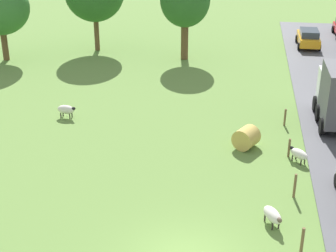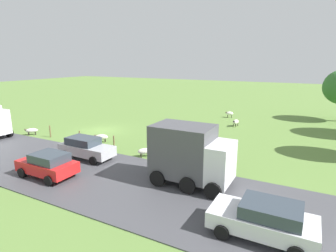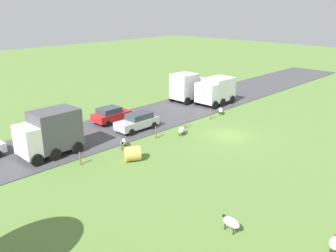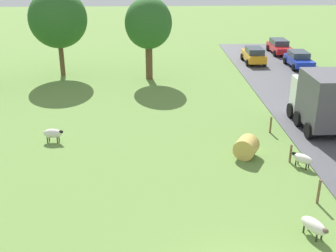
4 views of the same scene
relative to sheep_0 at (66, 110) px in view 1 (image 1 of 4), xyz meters
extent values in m
ellipsoid|color=silver|center=(-0.02, 0.00, 0.00)|extent=(1.15, 0.67, 0.53)
ellipsoid|color=black|center=(0.50, -0.07, 0.12)|extent=(0.28, 0.21, 0.20)
cylinder|color=#2D2823|center=(0.30, 0.11, -0.36)|extent=(0.07, 0.07, 0.34)
cylinder|color=#2D2823|center=(0.26, -0.18, -0.36)|extent=(0.07, 0.07, 0.34)
cylinder|color=#2D2823|center=(-0.29, 0.19, -0.36)|extent=(0.07, 0.07, 0.34)
cylinder|color=#2D2823|center=(-0.33, -0.10, -0.36)|extent=(0.07, 0.07, 0.34)
ellipsoid|color=silver|center=(12.00, -9.39, -0.04)|extent=(0.99, 1.29, 0.51)
ellipsoid|color=brown|center=(12.25, -9.89, 0.07)|extent=(0.28, 0.31, 0.20)
cylinder|color=#2D2823|center=(12.27, -9.61, -0.38)|extent=(0.07, 0.07, 0.29)
cylinder|color=#2D2823|center=(12.02, -9.74, -0.38)|extent=(0.07, 0.07, 0.29)
cylinder|color=#2D2823|center=(11.98, -9.03, -0.38)|extent=(0.07, 0.07, 0.29)
cylinder|color=#2D2823|center=(11.72, -9.16, -0.38)|extent=(0.07, 0.07, 0.29)
ellipsoid|color=silver|center=(13.51, -3.70, -0.06)|extent=(1.07, 1.11, 0.47)
ellipsoid|color=black|center=(13.17, -3.32, 0.05)|extent=(0.31, 0.31, 0.20)
cylinder|color=#2D2823|center=(13.22, -3.57, -0.38)|extent=(0.07, 0.07, 0.30)
cylinder|color=#2D2823|center=(13.41, -3.39, -0.38)|extent=(0.07, 0.07, 0.30)
cylinder|color=#2D2823|center=(13.61, -4.00, -0.38)|extent=(0.07, 0.07, 0.30)
cylinder|color=#2D2823|center=(13.80, -3.83, -0.38)|extent=(0.07, 0.07, 0.30)
cylinder|color=tan|center=(10.84, -2.44, 0.05)|extent=(1.57, 1.57, 1.16)
cylinder|color=brown|center=(-2.19, 14.60, 1.04)|extent=(0.42, 0.42, 3.14)
cylinder|color=brown|center=(5.60, 13.17, 1.07)|extent=(0.60, 0.60, 3.20)
ellipsoid|color=#285B23|center=(5.60, 13.17, 4.29)|extent=(3.96, 3.96, 4.31)
cylinder|color=brown|center=(-8.78, 10.69, 0.80)|extent=(0.50, 0.50, 2.66)
ellipsoid|color=#336B2D|center=(-8.78, 10.69, 3.73)|extent=(4.63, 4.63, 4.28)
cylinder|color=brown|center=(13.05, -11.05, 0.03)|extent=(0.12, 0.12, 1.12)
cylinder|color=brown|center=(13.05, -7.09, 0.06)|extent=(0.12, 0.12, 1.18)
cylinder|color=brown|center=(13.05, -3.13, -0.03)|extent=(0.12, 0.12, 1.01)
cylinder|color=brown|center=(13.05, 0.83, -0.01)|extent=(0.12, 0.12, 1.03)
cylinder|color=black|center=(15.05, 3.25, 0.01)|extent=(0.30, 0.96, 0.96)
cylinder|color=black|center=(15.05, 1.76, 0.01)|extent=(0.30, 0.96, 0.96)
cylinder|color=black|center=(15.05, -0.20, 0.01)|extent=(0.30, 0.96, 0.96)
cylinder|color=black|center=(18.90, 23.84, -0.15)|extent=(0.22, 0.64, 0.64)
cube|color=orange|center=(15.98, 18.34, 0.19)|extent=(1.71, 4.06, 0.69)
cube|color=#333D47|center=(15.98, 18.04, 0.82)|extent=(1.50, 2.23, 0.56)
cylinder|color=black|center=(15.13, 19.66, -0.15)|extent=(0.22, 0.64, 0.64)
cylinder|color=black|center=(16.84, 19.66, -0.15)|extent=(0.22, 0.64, 0.64)
cylinder|color=black|center=(15.13, 17.02, -0.15)|extent=(0.22, 0.64, 0.64)
cylinder|color=black|center=(16.84, 17.02, -0.15)|extent=(0.22, 0.64, 0.64)
camera|label=1|loc=(10.42, -27.42, 11.95)|focal=54.90mm
camera|label=2|loc=(30.53, 7.39, 6.82)|focal=29.14mm
camera|label=3|loc=(-9.30, 14.43, 11.04)|focal=39.22mm
camera|label=4|loc=(5.81, -22.78, 9.74)|focal=45.11mm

